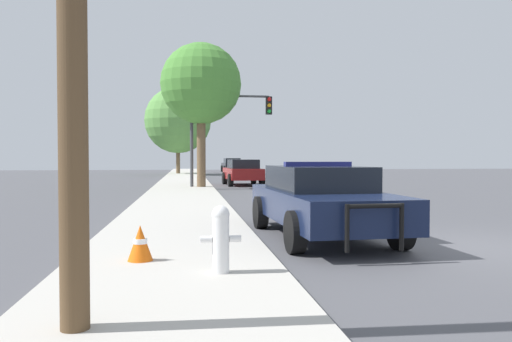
{
  "coord_description": "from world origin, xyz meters",
  "views": [
    {
      "loc": [
        -4.89,
        -8.22,
        1.6
      ],
      "look_at": [
        -2.0,
        12.65,
        1.01
      ],
      "focal_mm": 35.0,
      "sensor_mm": 36.0,
      "label": 1
    }
  ],
  "objects": [
    {
      "name": "ground_plane",
      "position": [
        0.0,
        0.0,
        0.0
      ],
      "size": [
        110.0,
        110.0,
        0.0
      ],
      "primitive_type": "plane",
      "color": "#4F4F54"
    },
    {
      "name": "sidewalk_left",
      "position": [
        -5.1,
        0.0,
        0.07
      ],
      "size": [
        3.0,
        110.0,
        0.13
      ],
      "color": "#BCB7AD",
      "rests_on": "ground_plane"
    },
    {
      "name": "police_car",
      "position": [
        -2.26,
        1.42,
        0.77
      ],
      "size": [
        2.28,
        5.06,
        1.5
      ],
      "rotation": [
        0.0,
        0.0,
        3.19
      ],
      "color": "#141E3D",
      "rests_on": "ground_plane"
    },
    {
      "name": "fire_hydrant",
      "position": [
        -4.47,
        -1.92,
        0.59
      ],
      "size": [
        0.52,
        0.23,
        0.86
      ],
      "color": "white",
      "rests_on": "sidewalk_left"
    },
    {
      "name": "traffic_light",
      "position": [
        -2.96,
        16.72,
        3.48
      ],
      "size": [
        4.11,
        0.35,
        4.68
      ],
      "color": "#424247",
      "rests_on": "sidewalk_left"
    },
    {
      "name": "car_background_midblock",
      "position": [
        -1.76,
        19.9,
        0.77
      ],
      "size": [
        2.15,
        4.13,
        1.46
      ],
      "rotation": [
        0.0,
        0.0,
        0.05
      ],
      "color": "maroon",
      "rests_on": "ground_plane"
    },
    {
      "name": "car_background_distant",
      "position": [
        -0.19,
        44.63,
        0.78
      ],
      "size": [
        2.13,
        4.29,
        1.48
      ],
      "rotation": [
        0.0,
        0.0,
        0.04
      ],
      "color": "black",
      "rests_on": "ground_plane"
    },
    {
      "name": "tree_sidewalk_mid",
      "position": [
        -4.2,
        16.58,
        5.18
      ],
      "size": [
        3.98,
        3.98,
        7.08
      ],
      "color": "brown",
      "rests_on": "sidewalk_left"
    },
    {
      "name": "tree_sidewalk_far",
      "position": [
        -5.7,
        37.32,
        4.93
      ],
      "size": [
        5.97,
        5.97,
        7.79
      ],
      "color": "brown",
      "rests_on": "sidewalk_left"
    },
    {
      "name": "traffic_cone",
      "position": [
        -5.55,
        -1.03,
        0.38
      ],
      "size": [
        0.36,
        0.36,
        0.5
      ],
      "color": "orange",
      "rests_on": "sidewalk_left"
    }
  ]
}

